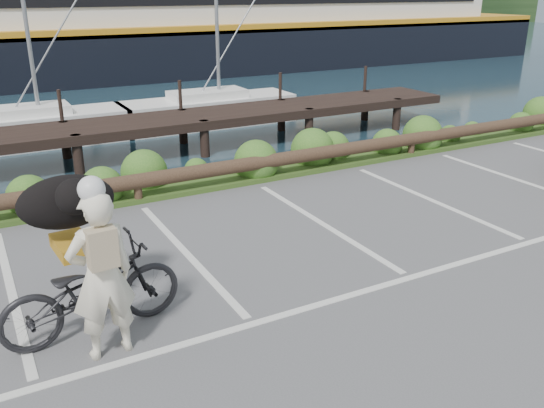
{
  "coord_description": "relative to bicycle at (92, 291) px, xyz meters",
  "views": [
    {
      "loc": [
        -2.79,
        -6.03,
        4.0
      ],
      "look_at": [
        0.89,
        0.72,
        1.1
      ],
      "focal_mm": 38.0,
      "sensor_mm": 36.0,
      "label": 1
    }
  ],
  "objects": [
    {
      "name": "cyclist",
      "position": [
        0.04,
        -0.51,
        0.42
      ],
      "size": [
        0.77,
        0.54,
        2.0
      ],
      "primitive_type": "imported",
      "rotation": [
        0.0,
        0.0,
        3.22
      ],
      "color": "white",
      "rests_on": "ground"
    },
    {
      "name": "log_rail",
      "position": [
        1.78,
        4.22,
        -0.58
      ],
      "size": [
        32.0,
        0.3,
        0.6
      ],
      "primitive_type": null,
      "color": "#443021",
      "rests_on": "ground"
    },
    {
      "name": "ground",
      "position": [
        1.78,
        -0.38,
        -0.58
      ],
      "size": [
        72.0,
        72.0,
        0.0
      ],
      "primitive_type": "plane",
      "color": "#525254"
    },
    {
      "name": "dog",
      "position": [
        -0.06,
        0.7,
        0.92
      ],
      "size": [
        0.68,
        1.23,
        0.69
      ],
      "primitive_type": "ellipsoid",
      "rotation": [
        0.0,
        0.0,
        1.65
      ],
      "color": "black",
      "rests_on": "bicycle"
    },
    {
      "name": "bicycle",
      "position": [
        0.0,
        0.0,
        0.0
      ],
      "size": [
        2.26,
        0.95,
        1.16
      ],
      "primitive_type": "imported",
      "rotation": [
        0.0,
        0.0,
        1.65
      ],
      "color": "black",
      "rests_on": "ground"
    },
    {
      "name": "vegetation_strip",
      "position": [
        1.78,
        4.92,
        -0.53
      ],
      "size": [
        34.0,
        1.6,
        0.1
      ],
      "primitive_type": "cube",
      "color": "#3D5B21",
      "rests_on": "ground"
    }
  ]
}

